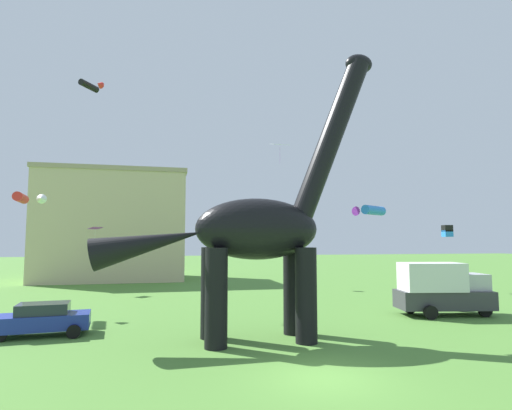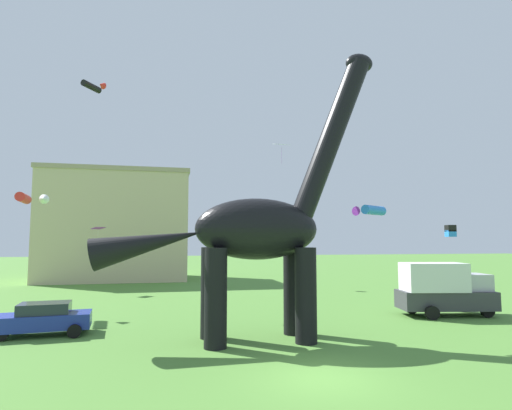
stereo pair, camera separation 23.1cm
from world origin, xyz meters
The scene contains 13 objects.
ground_plane centered at (0.00, 0.00, 0.00)m, with size 240.00×240.00×0.00m, color #4C7F33.
dinosaur_sculpture centered at (-1.05, 5.53, 5.09)m, with size 13.47×2.85×14.07m.
parked_sedan_left centered at (-10.81, 8.71, 0.81)m, with size 4.36×2.20×1.55m.
parked_box_truck centered at (11.53, 9.31, 1.65)m, with size 5.89×3.09×3.20m.
kite_near_low centered at (-13.95, 15.76, 7.29)m, with size 1.91×2.18×0.62m.
kite_far_left centered at (3.63, 17.59, 12.14)m, with size 1.38×1.06×1.66m.
kite_high_right centered at (20.47, 20.20, 5.48)m, with size 0.86×0.86×1.08m.
kite_trailing centered at (4.81, 7.84, 12.77)m, with size 0.88×0.93×0.93m.
kite_apex centered at (-11.13, 25.85, 5.68)m, with size 1.36×1.37×1.36m.
kite_mid_right centered at (7.23, 25.88, 6.30)m, with size 0.55×0.55×0.60m.
kite_mid_left centered at (-10.98, 20.29, 16.71)m, with size 1.87×1.80×0.53m.
kite_drifting centered at (4.19, 4.37, 5.95)m, with size 1.52×1.59×0.45m.
background_building_block centered at (-10.93, 38.63, 6.42)m, with size 16.56×10.19×12.81m.
Camera 1 is at (-5.32, -13.29, 4.51)m, focal length 29.03 mm.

